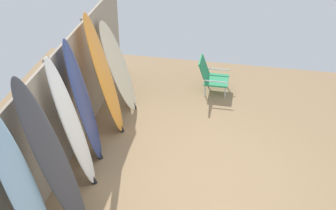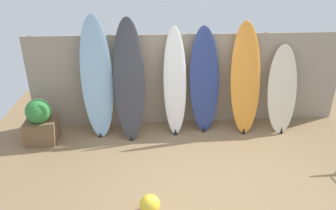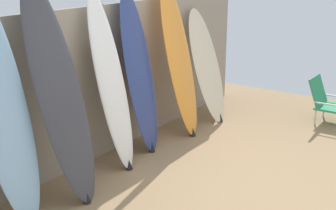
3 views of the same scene
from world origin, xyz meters
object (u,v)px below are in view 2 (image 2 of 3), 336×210
at_px(surfboard_charcoal_1, 129,81).
at_px(planter_box, 40,122).
at_px(surfboard_orange_4, 245,79).
at_px(surfboard_skyblue_0, 97,79).
at_px(surfboard_white_2, 175,82).
at_px(beach_ball, 150,205).
at_px(surfboard_navy_3, 204,81).
at_px(surfboard_cream_5, 282,90).

bearing_deg(surfboard_charcoal_1, planter_box, -173.03).
xyz_separation_m(surfboard_orange_4, planter_box, (-3.76, -0.24, -0.65)).
distance_m(surfboard_charcoal_1, planter_box, 1.77).
height_order(surfboard_skyblue_0, surfboard_orange_4, surfboard_skyblue_0).
xyz_separation_m(surfboard_skyblue_0, surfboard_charcoal_1, (0.58, -0.08, -0.02)).
distance_m(surfboard_white_2, beach_ball, 2.47).
height_order(surfboard_white_2, beach_ball, surfboard_white_2).
relative_size(surfboard_skyblue_0, surfboard_white_2, 1.11).
bearing_deg(surfboard_skyblue_0, planter_box, -164.74).
bearing_deg(surfboard_white_2, planter_box, -173.29).
xyz_separation_m(surfboard_charcoal_1, planter_box, (-1.62, -0.20, -0.69)).
relative_size(surfboard_skyblue_0, beach_ball, 7.95).
bearing_deg(surfboard_white_2, surfboard_navy_3, 3.35).
height_order(surfboard_navy_3, beach_ball, surfboard_navy_3).
distance_m(surfboard_charcoal_1, surfboard_orange_4, 2.14).
distance_m(surfboard_white_2, planter_box, 2.54).
distance_m(surfboard_orange_4, planter_box, 3.82).
xyz_separation_m(surfboard_skyblue_0, surfboard_cream_5, (3.45, -0.04, -0.29)).
bearing_deg(surfboard_skyblue_0, beach_ball, -68.18).
bearing_deg(surfboard_navy_3, planter_box, -173.91).
height_order(surfboard_navy_3, planter_box, surfboard_navy_3).
bearing_deg(surfboard_charcoal_1, surfboard_navy_3, 5.07).
xyz_separation_m(surfboard_orange_4, beach_ball, (-1.82, -2.21, -0.89)).
bearing_deg(surfboard_cream_5, surfboard_charcoal_1, -179.20).
relative_size(surfboard_white_2, beach_ball, 7.17).
height_order(surfboard_orange_4, beach_ball, surfboard_orange_4).
bearing_deg(beach_ball, surfboard_skyblue_0, 111.82).
bearing_deg(surfboard_skyblue_0, surfboard_navy_3, 1.11).
distance_m(surfboard_skyblue_0, surfboard_navy_3, 1.98).
height_order(surfboard_white_2, surfboard_cream_5, surfboard_white_2).
distance_m(surfboard_white_2, surfboard_cream_5, 2.04).
xyz_separation_m(surfboard_skyblue_0, surfboard_navy_3, (1.97, 0.04, -0.11)).
distance_m(surfboard_navy_3, beach_ball, 2.67).
height_order(surfboard_navy_3, surfboard_cream_5, surfboard_navy_3).
distance_m(surfboard_charcoal_1, surfboard_cream_5, 2.88).
bearing_deg(planter_box, surfboard_cream_5, 3.04).
height_order(surfboard_skyblue_0, surfboard_navy_3, surfboard_skyblue_0).
height_order(surfboard_skyblue_0, beach_ball, surfboard_skyblue_0).
relative_size(planter_box, beach_ball, 2.99).
bearing_deg(surfboard_skyblue_0, surfboard_white_2, 0.23).
relative_size(surfboard_skyblue_0, planter_box, 2.66).
distance_m(surfboard_skyblue_0, planter_box, 1.29).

